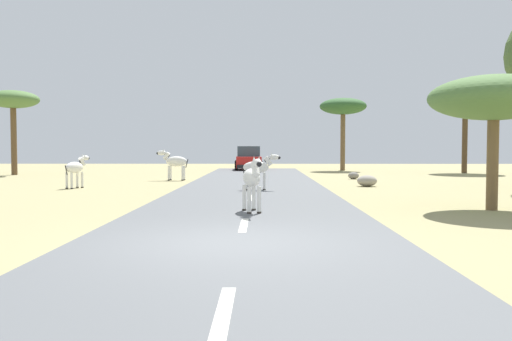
% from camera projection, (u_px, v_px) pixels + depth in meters
% --- Properties ---
extents(ground_plane, '(90.00, 90.00, 0.00)m').
position_uv_depth(ground_plane, '(227.00, 245.00, 9.16)').
color(ground_plane, '#998E60').
extents(road, '(6.00, 64.00, 0.05)m').
position_uv_depth(road, '(240.00, 243.00, 9.15)').
color(road, '#56595B').
rests_on(road, ground_plane).
extents(lane_markings, '(0.16, 56.00, 0.01)m').
position_uv_depth(lane_markings, '(237.00, 253.00, 8.15)').
color(lane_markings, silver).
rests_on(lane_markings, road).
extents(zebra_0, '(0.61, 1.51, 1.45)m').
position_uv_depth(zebra_0, '(252.00, 179.00, 13.30)').
color(zebra_0, silver).
rests_on(zebra_0, road).
extents(zebra_1, '(1.71, 0.59, 1.61)m').
position_uv_depth(zebra_1, '(175.00, 162.00, 26.98)').
color(zebra_1, silver).
rests_on(zebra_1, ground_plane).
extents(zebra_2, '(1.54, 0.41, 1.45)m').
position_uv_depth(zebra_2, '(258.00, 168.00, 20.34)').
color(zebra_2, silver).
rests_on(zebra_2, road).
extents(zebra_3, '(0.75, 1.45, 1.43)m').
position_uv_depth(zebra_3, '(76.00, 168.00, 21.82)').
color(zebra_3, silver).
rests_on(zebra_3, ground_plane).
extents(car_0, '(2.15, 4.41, 1.74)m').
position_uv_depth(car_0, '(249.00, 159.00, 38.84)').
color(car_0, red).
rests_on(car_0, road).
extents(tree_2, '(3.43, 3.43, 5.33)m').
position_uv_depth(tree_2, '(343.00, 108.00, 38.41)').
color(tree_2, brown).
rests_on(tree_2, ground_plane).
extents(tree_3, '(3.11, 3.11, 5.21)m').
position_uv_depth(tree_3, '(13.00, 101.00, 32.18)').
color(tree_3, brown).
rests_on(tree_3, ground_plane).
extents(tree_4, '(4.43, 4.43, 5.81)m').
position_uv_depth(tree_4, '(465.00, 98.00, 34.73)').
color(tree_4, '#4C3823').
rests_on(tree_4, ground_plane).
extents(tree_5, '(3.46, 3.46, 3.66)m').
position_uv_depth(tree_5, '(494.00, 99.00, 14.13)').
color(tree_5, brown).
rests_on(tree_5, ground_plane).
extents(rock_0, '(0.86, 0.77, 0.49)m').
position_uv_depth(rock_0, '(367.00, 181.00, 22.84)').
color(rock_0, gray).
rests_on(rock_0, ground_plane).
extents(rock_1, '(0.58, 0.53, 0.38)m').
position_uv_depth(rock_1, '(353.00, 176.00, 28.12)').
color(rock_1, gray).
rests_on(rock_1, ground_plane).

